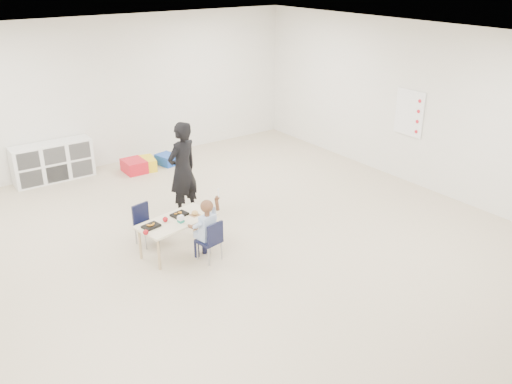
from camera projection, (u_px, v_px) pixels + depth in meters
room at (239, 159)px, 6.81m from camera, size 9.00×9.02×2.80m
table at (177, 235)px, 7.38m from camera, size 1.14×0.72×0.48m
chair_near at (209, 240)px, 7.16m from camera, size 0.33×0.31×0.58m
chair_far at (147, 225)px, 7.57m from camera, size 0.33×0.31×0.58m
child at (209, 229)px, 7.10m from camera, size 0.46×0.46×0.92m
lunch_tray_near at (179, 214)px, 7.41m from camera, size 0.25×0.20×0.03m
lunch_tray_far at (151, 226)px, 7.09m from camera, size 0.25×0.20×0.03m
milk_carton at (181, 219)px, 7.19m from camera, size 0.08×0.08×0.10m
bread_roll at (195, 213)px, 7.41m from camera, size 0.09×0.09×0.07m
apple_near at (165, 219)px, 7.22m from camera, size 0.07×0.07×0.07m
apple_far at (146, 232)px, 6.88m from camera, size 0.07×0.07×0.07m
cubby_shelf at (53, 162)px, 9.78m from camera, size 1.40×0.40×0.70m
rules_poster at (409, 113)px, 9.44m from camera, size 0.02×0.60×0.80m
adult at (183, 170)px, 8.24m from camera, size 0.64×0.51×1.52m
bin_red at (134, 166)px, 10.23m from camera, size 0.38×0.49×0.24m
bin_yellow at (145, 164)px, 10.35m from camera, size 0.44×0.53×0.23m
bin_blue at (167, 159)px, 10.62m from camera, size 0.40×0.47×0.20m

